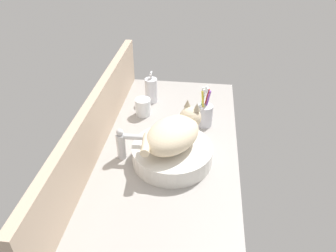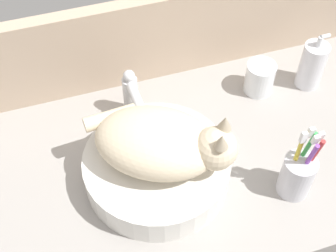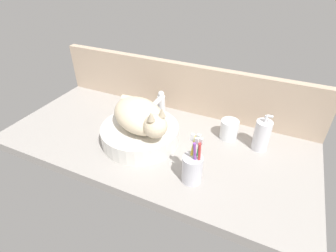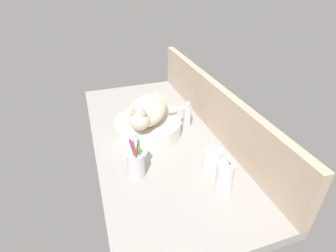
{
  "view_description": "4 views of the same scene",
  "coord_description": "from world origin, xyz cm",
  "px_view_note": "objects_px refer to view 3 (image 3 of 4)",
  "views": [
    {
      "loc": [
        -103.23,
        -13.95,
        84.85
      ],
      "look_at": [
        4.55,
        -0.66,
        9.9
      ],
      "focal_mm": 35.0,
      "sensor_mm": 36.0,
      "label": 1
    },
    {
      "loc": [
        -19.71,
        -57.67,
        86.92
      ],
      "look_at": [
        -0.53,
        2.35,
        9.24
      ],
      "focal_mm": 50.0,
      "sensor_mm": 36.0,
      "label": 2
    },
    {
      "loc": [
        41.54,
        -76.7,
        66.32
      ],
      "look_at": [
        5.89,
        0.06,
        8.32
      ],
      "focal_mm": 28.0,
      "sensor_mm": 36.0,
      "label": 3
    },
    {
      "loc": [
        98.07,
        -27.94,
        69.94
      ],
      "look_at": [
        4.27,
        3.45,
        7.97
      ],
      "focal_mm": 28.0,
      "sensor_mm": 36.0,
      "label": 4
    }
  ],
  "objects_px": {
    "cat": "(141,116)",
    "faucet": "(160,105)",
    "water_glass": "(229,130)",
    "soap_dispenser": "(262,135)",
    "sink_basin": "(140,134)",
    "toothbrush_cup": "(193,168)"
  },
  "relations": [
    {
      "from": "faucet",
      "to": "water_glass",
      "type": "height_order",
      "value": "faucet"
    },
    {
      "from": "cat",
      "to": "toothbrush_cup",
      "type": "bearing_deg",
      "value": -23.35
    },
    {
      "from": "toothbrush_cup",
      "to": "water_glass",
      "type": "xyz_separation_m",
      "value": [
        0.05,
        0.29,
        -0.02
      ]
    },
    {
      "from": "water_glass",
      "to": "soap_dispenser",
      "type": "bearing_deg",
      "value": -8.16
    },
    {
      "from": "soap_dispenser",
      "to": "faucet",
      "type": "bearing_deg",
      "value": 175.92
    },
    {
      "from": "sink_basin",
      "to": "water_glass",
      "type": "bearing_deg",
      "value": 28.71
    },
    {
      "from": "sink_basin",
      "to": "soap_dispenser",
      "type": "height_order",
      "value": "soap_dispenser"
    },
    {
      "from": "toothbrush_cup",
      "to": "sink_basin",
      "type": "bearing_deg",
      "value": 156.49
    },
    {
      "from": "cat",
      "to": "water_glass",
      "type": "xyz_separation_m",
      "value": [
        0.31,
        0.18,
        -0.09
      ]
    },
    {
      "from": "sink_basin",
      "to": "faucet",
      "type": "bearing_deg",
      "value": 90.9
    },
    {
      "from": "sink_basin",
      "to": "toothbrush_cup",
      "type": "xyz_separation_m",
      "value": [
        0.27,
        -0.12,
        0.02
      ]
    },
    {
      "from": "cat",
      "to": "faucet",
      "type": "height_order",
      "value": "cat"
    },
    {
      "from": "sink_basin",
      "to": "toothbrush_cup",
      "type": "bearing_deg",
      "value": -23.51
    },
    {
      "from": "cat",
      "to": "water_glass",
      "type": "height_order",
      "value": "cat"
    },
    {
      "from": "soap_dispenser",
      "to": "water_glass",
      "type": "bearing_deg",
      "value": 171.84
    },
    {
      "from": "cat",
      "to": "toothbrush_cup",
      "type": "relative_size",
      "value": 1.61
    },
    {
      "from": "sink_basin",
      "to": "water_glass",
      "type": "height_order",
      "value": "water_glass"
    },
    {
      "from": "cat",
      "to": "sink_basin",
      "type": "bearing_deg",
      "value": 153.2
    },
    {
      "from": "cat",
      "to": "water_glass",
      "type": "relative_size",
      "value": 3.67
    },
    {
      "from": "soap_dispenser",
      "to": "toothbrush_cup",
      "type": "bearing_deg",
      "value": -123.55
    },
    {
      "from": "soap_dispenser",
      "to": "toothbrush_cup",
      "type": "relative_size",
      "value": 0.84
    },
    {
      "from": "soap_dispenser",
      "to": "sink_basin",
      "type": "bearing_deg",
      "value": -160.75
    }
  ]
}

